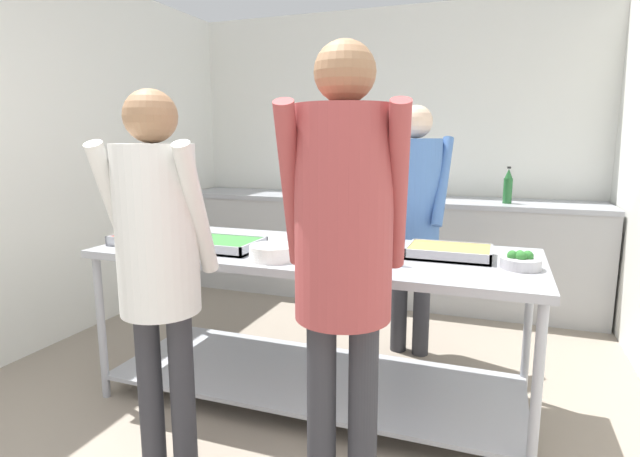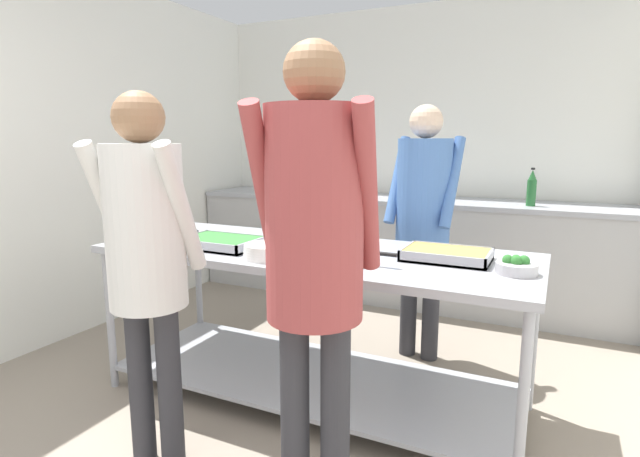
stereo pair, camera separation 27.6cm
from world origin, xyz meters
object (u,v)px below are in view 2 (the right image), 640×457
at_px(serving_tray_vegetables, 220,242).
at_px(water_bottle, 532,188).
at_px(broccoli_bowl, 516,266).
at_px(cook_behind_counter, 423,205).
at_px(serving_tray_greens, 158,236).
at_px(sauce_pan, 341,254).
at_px(guest_serving_right, 146,242).
at_px(plate_stack, 267,251).
at_px(serving_tray_roast, 447,255).
at_px(guest_serving_left, 315,238).

bearing_deg(serving_tray_vegetables, water_bottle, 53.79).
distance_m(broccoli_bowl, cook_behind_counter, 1.07).
distance_m(serving_tray_greens, sauce_pan, 1.19).
distance_m(guest_serving_right, cook_behind_counter, 1.80).
xyz_separation_m(sauce_pan, guest_serving_right, (-0.62, -0.63, 0.12)).
height_order(cook_behind_counter, water_bottle, cook_behind_counter).
distance_m(plate_stack, cook_behind_counter, 1.20).
bearing_deg(plate_stack, water_bottle, 62.67).
bearing_deg(cook_behind_counter, serving_tray_vegetables, -132.64).
height_order(sauce_pan, water_bottle, water_bottle).
xyz_separation_m(serving_tray_vegetables, broccoli_bowl, (1.53, 0.11, 0.01)).
bearing_deg(plate_stack, serving_tray_roast, 23.27).
xyz_separation_m(plate_stack, sauce_pan, (0.37, 0.09, 0.00)).
bearing_deg(water_bottle, serving_tray_greens, -133.45).
height_order(sauce_pan, cook_behind_counter, cook_behind_counter).
height_order(guest_serving_right, water_bottle, guest_serving_right).
xyz_separation_m(plate_stack, cook_behind_counter, (0.51, 1.08, 0.14)).
xyz_separation_m(serving_tray_greens, sauce_pan, (1.19, -0.02, 0.01)).
height_order(serving_tray_vegetables, serving_tray_roast, same).
bearing_deg(broccoli_bowl, serving_tray_roast, 159.36).
relative_size(plate_stack, cook_behind_counter, 0.15).
bearing_deg(serving_tray_roast, guest_serving_left, -107.73).
xyz_separation_m(guest_serving_left, guest_serving_right, (-0.78, -0.01, -0.08)).
distance_m(serving_tray_roast, cook_behind_counter, 0.80).
bearing_deg(broccoli_bowl, sauce_pan, -169.69).
distance_m(serving_tray_greens, plate_stack, 0.83).
relative_size(serving_tray_greens, guest_serving_right, 0.24).
distance_m(guest_serving_left, water_bottle, 2.73).
relative_size(guest_serving_left, cook_behind_counter, 1.07).
relative_size(sauce_pan, broccoli_bowl, 2.34).
bearing_deg(guest_serving_right, serving_tray_greens, 131.05).
xyz_separation_m(guest_serving_right, cook_behind_counter, (0.76, 1.63, 0.01)).
distance_m(plate_stack, guest_serving_left, 0.79).
distance_m(plate_stack, sauce_pan, 0.38).
xyz_separation_m(serving_tray_greens, guest_serving_right, (0.57, -0.65, 0.14)).
bearing_deg(guest_serving_left, serving_tray_greens, 154.59).
bearing_deg(broccoli_bowl, cook_behind_counter, 126.79).
xyz_separation_m(sauce_pan, serving_tray_roast, (0.45, 0.27, -0.01)).
bearing_deg(serving_tray_greens, guest_serving_left, -25.41).
distance_m(serving_tray_vegetables, sauce_pan, 0.74).
bearing_deg(serving_tray_vegetables, serving_tray_roast, 11.16).
xyz_separation_m(serving_tray_greens, cook_behind_counter, (1.33, 0.98, 0.15)).
xyz_separation_m(serving_tray_greens, plate_stack, (0.82, -0.10, 0.01)).
distance_m(plate_stack, broccoli_bowl, 1.18).
height_order(serving_tray_vegetables, guest_serving_left, guest_serving_left).
relative_size(guest_serving_left, water_bottle, 5.95).
height_order(plate_stack, sauce_pan, same).
relative_size(serving_tray_vegetables, water_bottle, 1.46).
height_order(sauce_pan, guest_serving_right, guest_serving_right).
relative_size(sauce_pan, cook_behind_counter, 0.25).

